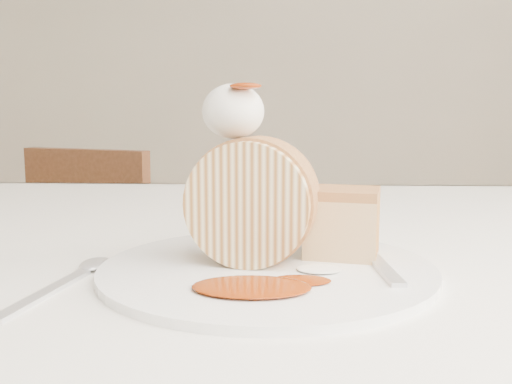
{
  "coord_description": "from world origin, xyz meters",
  "views": [
    {
      "loc": [
        -0.02,
        -0.42,
        0.89
      ],
      "look_at": [
        -0.04,
        0.06,
        0.82
      ],
      "focal_mm": 40.0,
      "sensor_mm": 36.0,
      "label": 1
    }
  ],
  "objects": [
    {
      "name": "table",
      "position": [
        0.0,
        0.2,
        0.66
      ],
      "size": [
        1.4,
        0.9,
        0.75
      ],
      "color": "white",
      "rests_on": "ground"
    },
    {
      "name": "chair_far",
      "position": [
        -0.5,
        1.1,
        0.45
      ],
      "size": [
        0.48,
        0.48,
        0.79
      ],
      "rotation": [
        0.0,
        0.0,
        2.79
      ],
      "color": "brown",
      "rests_on": "ground"
    },
    {
      "name": "plate",
      "position": [
        -0.03,
        0.05,
        0.75
      ],
      "size": [
        0.34,
        0.34,
        0.01
      ],
      "primitive_type": "cylinder",
      "rotation": [
        0.0,
        0.0,
        -0.21
      ],
      "color": "white",
      "rests_on": "table"
    },
    {
      "name": "roulade_slice",
      "position": [
        -0.04,
        0.06,
        0.81
      ],
      "size": [
        0.11,
        0.07,
        0.11
      ],
      "primitive_type": "cylinder",
      "rotation": [
        1.57,
        0.0,
        -0.17
      ],
      "color": "beige",
      "rests_on": "plate"
    },
    {
      "name": "cake_chunk",
      "position": [
        0.04,
        0.08,
        0.78
      ],
      "size": [
        0.07,
        0.07,
        0.05
      ],
      "primitive_type": "cube",
      "rotation": [
        0.0,
        0.0,
        -0.21
      ],
      "color": "#B27743",
      "rests_on": "plate"
    },
    {
      "name": "whipped_cream",
      "position": [
        -0.06,
        0.08,
        0.89
      ],
      "size": [
        0.05,
        0.05,
        0.05
      ],
      "primitive_type": "ellipsoid",
      "color": "white",
      "rests_on": "roulade_slice"
    },
    {
      "name": "caramel_drizzle",
      "position": [
        -0.05,
        0.06,
        0.91
      ],
      "size": [
        0.03,
        0.02,
        0.01
      ],
      "primitive_type": "ellipsoid",
      "color": "maroon",
      "rests_on": "whipped_cream"
    },
    {
      "name": "caramel_pool",
      "position": [
        -0.04,
        -0.02,
        0.76
      ],
      "size": [
        0.1,
        0.07,
        0.0
      ],
      "primitive_type": null,
      "rotation": [
        0.0,
        0.0,
        -0.21
      ],
      "color": "maroon",
      "rests_on": "plate"
    },
    {
      "name": "fork",
      "position": [
        0.06,
        0.05,
        0.76
      ],
      "size": [
        0.04,
        0.17,
        0.0
      ],
      "primitive_type": "cube",
      "rotation": [
        0.0,
        0.0,
        0.08
      ],
      "color": "silver",
      "rests_on": "plate"
    },
    {
      "name": "spoon",
      "position": [
        -0.19,
        -0.02,
        0.75
      ],
      "size": [
        0.04,
        0.15,
        0.0
      ],
      "primitive_type": "cube",
      "rotation": [
        0.0,
        0.0,
        -0.15
      ],
      "color": "silver",
      "rests_on": "table"
    }
  ]
}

